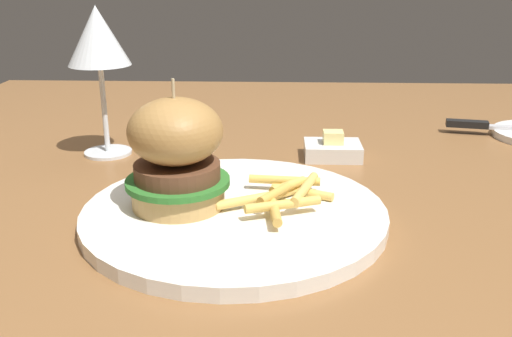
{
  "coord_description": "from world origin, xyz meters",
  "views": [
    {
      "loc": [
        0.01,
        -0.73,
        0.98
      ],
      "look_at": [
        -0.01,
        -0.18,
        0.78
      ],
      "focal_mm": 40.0,
      "sensor_mm": 36.0,
      "label": 1
    }
  ],
  "objects_px": {
    "main_plate": "(235,214)",
    "wine_glass": "(98,40)",
    "table_knife": "(506,127)",
    "burger_sandwich": "(176,153)",
    "butter_dish": "(333,149)"
  },
  "relations": [
    {
      "from": "main_plate",
      "to": "butter_dish",
      "type": "xyz_separation_m",
      "value": [
        0.11,
        0.2,
        0.0
      ]
    },
    {
      "from": "burger_sandwich",
      "to": "wine_glass",
      "type": "height_order",
      "value": "wine_glass"
    },
    {
      "from": "main_plate",
      "to": "burger_sandwich",
      "type": "relative_size",
      "value": 2.37
    },
    {
      "from": "main_plate",
      "to": "table_knife",
      "type": "distance_m",
      "value": 0.49
    },
    {
      "from": "main_plate",
      "to": "butter_dish",
      "type": "height_order",
      "value": "butter_dish"
    },
    {
      "from": "wine_glass",
      "to": "table_knife",
      "type": "distance_m",
      "value": 0.59
    },
    {
      "from": "main_plate",
      "to": "table_knife",
      "type": "relative_size",
      "value": 1.42
    },
    {
      "from": "main_plate",
      "to": "butter_dish",
      "type": "bearing_deg",
      "value": 60.3
    },
    {
      "from": "burger_sandwich",
      "to": "wine_glass",
      "type": "bearing_deg",
      "value": 122.69
    },
    {
      "from": "main_plate",
      "to": "butter_dish",
      "type": "relative_size",
      "value": 4.08
    },
    {
      "from": "burger_sandwich",
      "to": "table_knife",
      "type": "xyz_separation_m",
      "value": [
        0.43,
        0.31,
        -0.05
      ]
    },
    {
      "from": "table_knife",
      "to": "butter_dish",
      "type": "height_order",
      "value": "butter_dish"
    },
    {
      "from": "table_knife",
      "to": "wine_glass",
      "type": "bearing_deg",
      "value": -169.29
    },
    {
      "from": "burger_sandwich",
      "to": "table_knife",
      "type": "relative_size",
      "value": 0.6
    },
    {
      "from": "main_plate",
      "to": "wine_glass",
      "type": "xyz_separation_m",
      "value": [
        -0.18,
        0.21,
        0.14
      ]
    }
  ]
}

